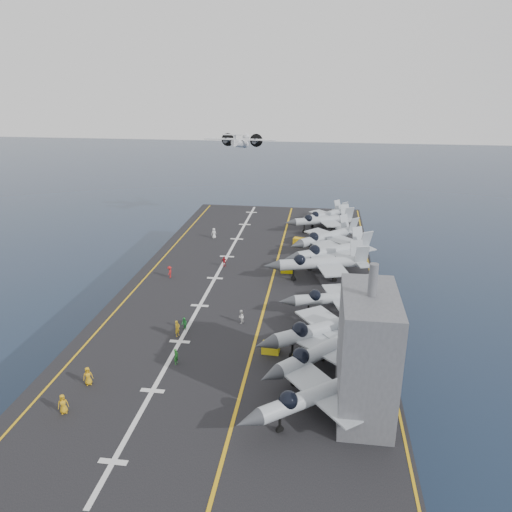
# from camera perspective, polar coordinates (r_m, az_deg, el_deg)

# --- Properties ---
(ground) EXTENTS (500.00, 500.00, 0.00)m
(ground) POSITION_cam_1_polar(r_m,az_deg,el_deg) (82.70, -0.38, -9.44)
(ground) COLOR #142135
(ground) RESTS_ON ground
(hull) EXTENTS (36.00, 90.00, 10.00)m
(hull) POSITION_cam_1_polar(r_m,az_deg,el_deg) (80.34, -0.39, -6.34)
(hull) COLOR #56595E
(hull) RESTS_ON ground
(flight_deck) EXTENTS (38.00, 92.00, 0.40)m
(flight_deck) POSITION_cam_1_polar(r_m,az_deg,el_deg) (78.16, -0.40, -2.93)
(flight_deck) COLOR black
(flight_deck) RESTS_ON hull
(foul_line) EXTENTS (0.35, 90.00, 0.02)m
(foul_line) POSITION_cam_1_polar(r_m,az_deg,el_deg) (77.73, 1.79, -2.90)
(foul_line) COLOR gold
(foul_line) RESTS_ON flight_deck
(landing_centerline) EXTENTS (0.50, 90.00, 0.02)m
(landing_centerline) POSITION_cam_1_polar(r_m,az_deg,el_deg) (79.09, -4.71, -2.54)
(landing_centerline) COLOR silver
(landing_centerline) RESTS_ON flight_deck
(deck_edge_port) EXTENTS (0.25, 90.00, 0.02)m
(deck_edge_port) POSITION_cam_1_polar(r_m,az_deg,el_deg) (82.07, -12.24, -2.09)
(deck_edge_port) COLOR gold
(deck_edge_port) RESTS_ON flight_deck
(deck_edge_stbd) EXTENTS (0.25, 90.00, 0.02)m
(deck_edge_stbd) POSITION_cam_1_polar(r_m,az_deg,el_deg) (77.82, 13.23, -3.43)
(deck_edge_stbd) COLOR gold
(deck_edge_stbd) RESTS_ON flight_deck
(island_superstructure) EXTENTS (5.00, 10.00, 15.00)m
(island_superstructure) POSITION_cam_1_polar(r_m,az_deg,el_deg) (47.35, 12.65, -9.39)
(island_superstructure) COLOR #56595E
(island_superstructure) RESTS_ON flight_deck
(fighter_jet_0) EXTENTS (18.18, 17.36, 5.27)m
(fighter_jet_0) POSITION_cam_1_polar(r_m,az_deg,el_deg) (48.24, 7.12, -15.25)
(fighter_jet_0) COLOR gray
(fighter_jet_0) RESTS_ON flight_deck
(fighter_jet_1) EXTENTS (18.08, 18.38, 5.38)m
(fighter_jet_1) POSITION_cam_1_polar(r_m,az_deg,el_deg) (54.84, 7.73, -10.47)
(fighter_jet_1) COLOR #9298A1
(fighter_jet_1) RESTS_ON flight_deck
(fighter_jet_2) EXTENTS (19.58, 18.19, 5.66)m
(fighter_jet_2) POSITION_cam_1_polar(r_m,az_deg,el_deg) (58.93, 8.04, -8.02)
(fighter_jet_2) COLOR gray
(fighter_jet_2) RESTS_ON flight_deck
(fighter_jet_3) EXTENTS (16.19, 12.98, 4.91)m
(fighter_jet_3) POSITION_cam_1_polar(r_m,az_deg,el_deg) (67.47, 9.31, -4.65)
(fighter_jet_3) COLOR #8E969E
(fighter_jet_3) RESTS_ON flight_deck
(fighter_jet_4) EXTENTS (18.68, 14.93, 5.67)m
(fighter_jet_4) POSITION_cam_1_polar(r_m,az_deg,el_deg) (78.26, 7.58, -0.69)
(fighter_jet_4) COLOR #9EA7B0
(fighter_jet_4) RESTS_ON flight_deck
(fighter_jet_5) EXTENTS (19.44, 17.92, 5.62)m
(fighter_jet_5) POSITION_cam_1_polar(r_m,az_deg,el_deg) (84.00, 8.76, 0.70)
(fighter_jet_5) COLOR gray
(fighter_jet_5) RESTS_ON flight_deck
(fighter_jet_6) EXTENTS (18.34, 18.42, 5.41)m
(fighter_jet_6) POSITION_cam_1_polar(r_m,az_deg,el_deg) (91.45, 8.15, 2.29)
(fighter_jet_6) COLOR #8B929B
(fighter_jet_6) RESTS_ON flight_deck
(fighter_jet_7) EXTENTS (16.90, 14.30, 4.98)m
(fighter_jet_7) POSITION_cam_1_polar(r_m,az_deg,el_deg) (102.57, 7.67, 4.16)
(fighter_jet_7) COLOR gray
(fighter_jet_7) RESTS_ON flight_deck
(fighter_jet_8) EXTENTS (15.14, 15.06, 4.45)m
(fighter_jet_8) POSITION_cam_1_polar(r_m,az_deg,el_deg) (107.39, 7.89, 4.73)
(fighter_jet_8) COLOR gray
(fighter_jet_8) RESTS_ON flight_deck
(tow_cart_a) EXTENTS (2.07, 1.40, 1.20)m
(tow_cart_a) POSITION_cam_1_polar(r_m,az_deg,el_deg) (58.66, 1.69, -10.45)
(tow_cart_a) COLOR yellow
(tow_cart_a) RESTS_ON flight_deck
(tow_cart_b) EXTENTS (2.11, 1.43, 1.23)m
(tow_cart_b) POSITION_cam_1_polar(r_m,az_deg,el_deg) (81.11, 3.57, -1.46)
(tow_cart_b) COLOR #DBC408
(tow_cart_b) RESTS_ON flight_deck
(tow_cart_c) EXTENTS (2.35, 1.80, 1.26)m
(tow_cart_c) POSITION_cam_1_polar(r_m,az_deg,el_deg) (94.49, 4.95, 1.69)
(tow_cart_c) COLOR #E9AC0F
(tow_cart_c) RESTS_ON flight_deck
(crew_0) EXTENTS (1.45, 1.33, 2.01)m
(crew_0) POSITION_cam_1_polar(r_m,az_deg,el_deg) (52.56, -21.19, -15.49)
(crew_0) COLOR gold
(crew_0) RESTS_ON flight_deck
(crew_1) EXTENTS (1.22, 1.46, 2.07)m
(crew_1) POSITION_cam_1_polar(r_m,az_deg,el_deg) (62.56, -8.98, -8.17)
(crew_1) COLOR gold
(crew_1) RESTS_ON flight_deck
(crew_2) EXTENTS (1.15, 1.16, 1.63)m
(crew_2) POSITION_cam_1_polar(r_m,az_deg,el_deg) (63.99, -8.20, -7.66)
(crew_2) COLOR green
(crew_2) RESTS_ON flight_deck
(crew_3) EXTENTS (0.77, 1.14, 1.89)m
(crew_3) POSITION_cam_1_polar(r_m,az_deg,el_deg) (79.98, -9.84, -1.80)
(crew_3) COLOR #B21919
(crew_3) RESTS_ON flight_deck
(crew_4) EXTENTS (1.15, 0.83, 1.79)m
(crew_4) POSITION_cam_1_polar(r_m,az_deg,el_deg) (83.44, -3.64, -0.63)
(crew_4) COLOR #B31A24
(crew_4) RESTS_ON flight_deck
(crew_5) EXTENTS (1.46, 1.40, 2.03)m
(crew_5) POSITION_cam_1_polar(r_m,az_deg,el_deg) (97.99, -4.83, 2.61)
(crew_5) COLOR white
(crew_5) RESTS_ON flight_deck
(crew_6) EXTENTS (0.95, 1.24, 1.85)m
(crew_6) POSITION_cam_1_polar(r_m,az_deg,el_deg) (57.13, -9.11, -11.26)
(crew_6) COLOR #278129
(crew_6) RESTS_ON flight_deck
(crew_7) EXTENTS (1.07, 1.29, 1.85)m
(crew_7) POSITION_cam_1_polar(r_m,az_deg,el_deg) (64.86, -1.74, -6.94)
(crew_7) COLOR silver
(crew_7) RESTS_ON flight_deck
(transport_plane) EXTENTS (20.35, 14.60, 4.60)m
(transport_plane) POSITION_cam_1_polar(r_m,az_deg,el_deg) (137.12, -1.82, 12.71)
(transport_plane) COLOR white
(crew_8) EXTENTS (1.45, 1.33, 2.01)m
(crew_8) POSITION_cam_1_polar(r_m,az_deg,el_deg) (55.84, -18.66, -12.87)
(crew_8) COLOR gold
(crew_8) RESTS_ON flight_deck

